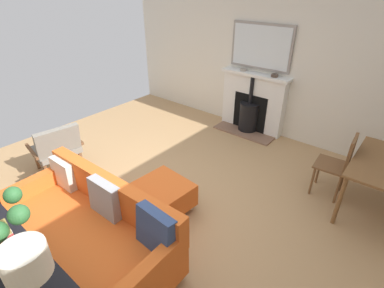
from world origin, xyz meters
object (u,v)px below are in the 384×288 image
object	(u,v)px
dining_chair_near_fireplace	(340,162)
ottoman	(163,195)
armchair_accent	(57,147)
mantel_bowl_near	(243,70)
console_table	(5,257)
mantel_bowl_far	(275,75)
sofa	(93,229)
fireplace	(252,106)
table_lamp_far_end	(26,263)

from	to	relation	value
dining_chair_near_fireplace	ottoman	bearing A→B (deg)	-43.08
armchair_accent	dining_chair_near_fireplace	distance (m)	3.95
mantel_bowl_near	console_table	world-z (taller)	mantel_bowl_near
ottoman	armchair_accent	xyz separation A→B (m)	(0.38, -1.80, 0.20)
mantel_bowl_near	dining_chair_near_fireplace	world-z (taller)	mantel_bowl_near
mantel_bowl_far	console_table	distance (m)	4.47
dining_chair_near_fireplace	mantel_bowl_near	bearing A→B (deg)	-116.66
sofa	dining_chair_near_fireplace	distance (m)	3.10
fireplace	dining_chair_near_fireplace	bearing A→B (deg)	60.60
mantel_bowl_near	mantel_bowl_far	distance (m)	0.62
fireplace	mantel_bowl_near	world-z (taller)	mantel_bowl_near
sofa	table_lamp_far_end	world-z (taller)	table_lamp_far_end
fireplace	sofa	size ratio (longest dim) A/B	0.66
console_table	dining_chair_near_fireplace	distance (m)	3.76
sofa	ottoman	bearing A→B (deg)	175.60
table_lamp_far_end	dining_chair_near_fireplace	xyz separation A→B (m)	(-3.37, 0.97, -0.59)
armchair_accent	dining_chair_near_fireplace	xyz separation A→B (m)	(-2.06, 3.37, 0.09)
sofa	table_lamp_far_end	size ratio (longest dim) A/B	3.82
ottoman	console_table	size ratio (longest dim) A/B	0.38
mantel_bowl_far	armchair_accent	bearing A→B (deg)	-30.64
table_lamp_far_end	armchair_accent	bearing A→B (deg)	-118.79
fireplace	mantel_bowl_far	world-z (taller)	mantel_bowl_far
ottoman	dining_chair_near_fireplace	world-z (taller)	dining_chair_near_fireplace
table_lamp_far_end	dining_chair_near_fireplace	bearing A→B (deg)	163.96
fireplace	dining_chair_near_fireplace	distance (m)	2.16
ottoman	table_lamp_far_end	bearing A→B (deg)	19.59
mantel_bowl_far	ottoman	size ratio (longest dim) A/B	0.18
console_table	dining_chair_near_fireplace	size ratio (longest dim) A/B	1.97
sofa	armchair_accent	size ratio (longest dim) A/B	2.47
mantel_bowl_near	dining_chair_near_fireplace	xyz separation A→B (m)	(1.07, 2.13, -0.61)
fireplace	mantel_bowl_near	distance (m)	0.70
mantel_bowl_far	sofa	xyz separation A→B (m)	(3.69, -0.13, -0.79)
fireplace	mantel_bowl_far	xyz separation A→B (m)	(-0.01, 0.36, 0.66)
fireplace	armchair_accent	distance (m)	3.45
ottoman	armchair_accent	size ratio (longest dim) A/B	0.86
armchair_accent	sofa	bearing A→B (deg)	71.97
sofa	mantel_bowl_near	bearing A→B (deg)	-172.45
ottoman	dining_chair_near_fireplace	bearing A→B (deg)	136.92
ottoman	console_table	world-z (taller)	console_table
ottoman	table_lamp_far_end	xyz separation A→B (m)	(1.69, 0.60, 0.89)
fireplace	ottoman	size ratio (longest dim) A/B	1.90
ottoman	console_table	bearing A→B (deg)	-2.51
fireplace	mantel_bowl_near	xyz separation A→B (m)	(-0.01, -0.25, 0.66)
armchair_accent	dining_chair_near_fireplace	bearing A→B (deg)	121.41
fireplace	console_table	distance (m)	4.44
sofa	dining_chair_near_fireplace	world-z (taller)	dining_chair_near_fireplace
mantel_bowl_far	ottoman	distance (m)	2.90
ottoman	armchair_accent	world-z (taller)	armchair_accent
armchair_accent	table_lamp_far_end	bearing A→B (deg)	61.21
fireplace	sofa	bearing A→B (deg)	3.65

